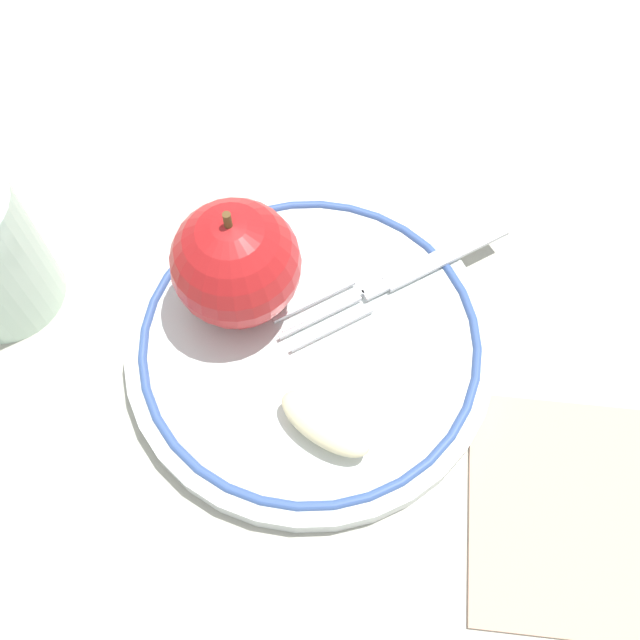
{
  "coord_description": "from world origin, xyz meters",
  "views": [
    {
      "loc": [
        0.1,
        -0.18,
        0.43
      ],
      "look_at": [
        0.0,
        0.0,
        0.04
      ],
      "focal_mm": 40.0,
      "sensor_mm": 36.0,
      "label": 1
    }
  ],
  "objects_px": {
    "apple_slice_front": "(325,423)",
    "fork": "(404,276)",
    "plate": "(320,340)",
    "napkin_folded": "(601,516)",
    "apple_red_whole": "(236,264)"
  },
  "relations": [
    {
      "from": "apple_red_whole",
      "to": "fork",
      "type": "height_order",
      "value": "apple_red_whole"
    },
    {
      "from": "plate",
      "to": "apple_slice_front",
      "type": "bearing_deg",
      "value": -61.1
    },
    {
      "from": "plate",
      "to": "apple_slice_front",
      "type": "distance_m",
      "value": 0.07
    },
    {
      "from": "plate",
      "to": "apple_red_whole",
      "type": "bearing_deg",
      "value": 177.56
    },
    {
      "from": "plate",
      "to": "apple_slice_front",
      "type": "height_order",
      "value": "apple_slice_front"
    },
    {
      "from": "fork",
      "to": "napkin_folded",
      "type": "relative_size",
      "value": 0.99
    },
    {
      "from": "napkin_folded",
      "to": "fork",
      "type": "bearing_deg",
      "value": 151.53
    },
    {
      "from": "apple_red_whole",
      "to": "apple_slice_front",
      "type": "bearing_deg",
      "value": -33.12
    },
    {
      "from": "plate",
      "to": "napkin_folded",
      "type": "relative_size",
      "value": 1.55
    },
    {
      "from": "plate",
      "to": "apple_slice_front",
      "type": "relative_size",
      "value": 3.92
    },
    {
      "from": "apple_red_whole",
      "to": "napkin_folded",
      "type": "bearing_deg",
      "value": -6.6
    },
    {
      "from": "fork",
      "to": "napkin_folded",
      "type": "xyz_separation_m",
      "value": [
        0.17,
        -0.09,
        -0.02
      ]
    },
    {
      "from": "plate",
      "to": "napkin_folded",
      "type": "distance_m",
      "value": 0.2
    },
    {
      "from": "apple_slice_front",
      "to": "fork",
      "type": "bearing_deg",
      "value": 98.82
    },
    {
      "from": "plate",
      "to": "apple_red_whole",
      "type": "height_order",
      "value": "apple_red_whole"
    }
  ]
}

